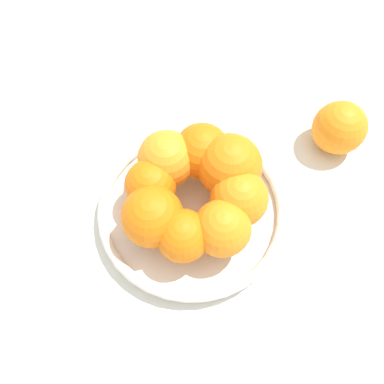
# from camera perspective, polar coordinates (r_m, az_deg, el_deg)

# --- Properties ---
(ground_plane) EXTENTS (4.00, 4.00, 0.00)m
(ground_plane) POSITION_cam_1_polar(r_m,az_deg,el_deg) (0.52, -0.00, -3.24)
(ground_plane) COLOR silver
(fruit_bowl) EXTENTS (0.25, 0.25, 0.03)m
(fruit_bowl) POSITION_cam_1_polar(r_m,az_deg,el_deg) (0.50, -0.00, -2.60)
(fruit_bowl) COLOR silver
(fruit_bowl) RESTS_ON ground_plane
(orange_pile) EXTENTS (0.18, 0.18, 0.08)m
(orange_pile) POSITION_cam_1_polar(r_m,az_deg,el_deg) (0.46, 0.58, 0.72)
(orange_pile) COLOR orange
(orange_pile) RESTS_ON fruit_bowl
(stray_orange) EXTENTS (0.08, 0.08, 0.08)m
(stray_orange) POSITION_cam_1_polar(r_m,az_deg,el_deg) (0.58, 21.52, 9.08)
(stray_orange) COLOR orange
(stray_orange) RESTS_ON ground_plane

